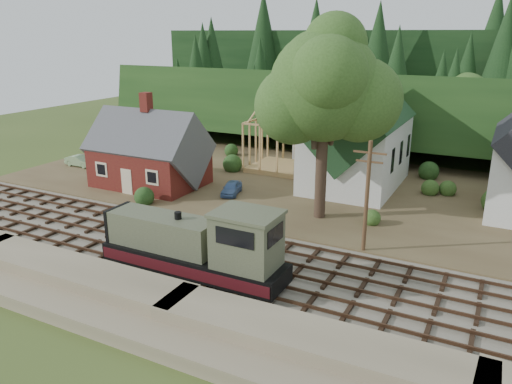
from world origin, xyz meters
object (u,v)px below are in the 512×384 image
at_px(car_green, 80,161).
at_px(patio_set, 117,167).
at_px(locomotive, 199,247).
at_px(car_blue, 231,188).

height_order(car_green, patio_set, patio_set).
bearing_deg(car_green, locomotive, -120.14).
height_order(locomotive, car_blue, locomotive).
relative_size(car_blue, patio_set, 1.57).
relative_size(locomotive, car_green, 3.25).
xyz_separation_m(locomotive, car_green, (-26.45, 15.93, -1.22)).
bearing_deg(patio_set, locomotive, -34.68).
distance_m(locomotive, car_green, 30.90).
bearing_deg(car_blue, locomotive, -81.79).
distance_m(locomotive, car_blue, 16.20).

